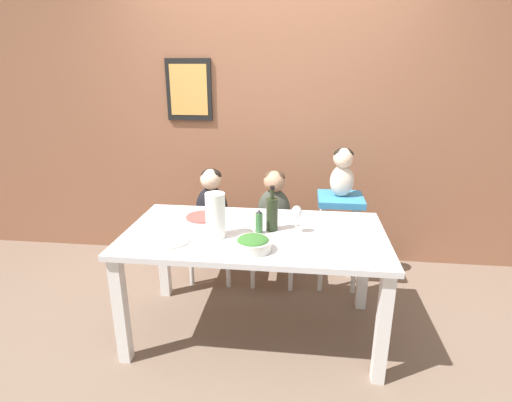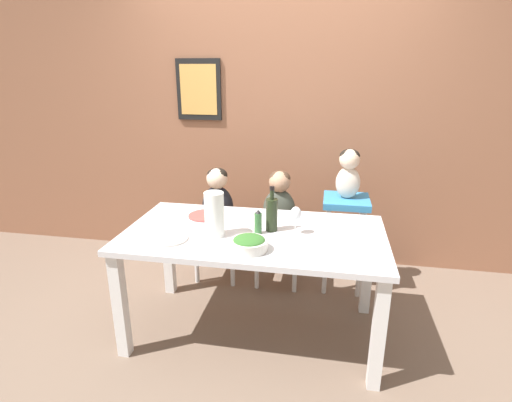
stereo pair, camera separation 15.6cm
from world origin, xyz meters
TOP-DOWN VIEW (x-y plane):
  - ground_plane at (0.00, 0.00)m, footprint 14.00×14.00m
  - wall_back at (-0.00, 1.20)m, footprint 10.00×0.09m
  - dining_table at (0.00, 0.00)m, footprint 1.61×0.86m
  - chair_far_left at (-0.43, 0.70)m, footprint 0.40×0.41m
  - chair_far_center at (0.07, 0.70)m, footprint 0.40×0.41m
  - chair_right_highchair at (0.58, 0.70)m, footprint 0.34×0.34m
  - person_child_left at (-0.43, 0.70)m, footprint 0.26×0.17m
  - person_child_center at (0.07, 0.70)m, footprint 0.26×0.17m
  - person_baby_right at (0.58, 0.70)m, footprint 0.18×0.16m
  - wine_bottle at (0.10, 0.04)m, footprint 0.07×0.07m
  - paper_towel_roll at (-0.22, -0.10)m, footprint 0.12×0.12m
  - wine_glass_near at (0.25, 0.02)m, footprint 0.07×0.07m
  - salad_bowl_large at (0.02, -0.26)m, footprint 0.21×0.21m
  - dinner_plate_front_left at (-0.48, -0.21)m, footprint 0.23×0.23m
  - dinner_plate_back_left at (-0.38, 0.20)m, footprint 0.23×0.23m
  - condiment_bottle_hot_sauce at (0.03, -0.02)m, footprint 0.05×0.05m

SIDE VIEW (x-z plane):
  - ground_plane at x=0.00m, z-range 0.00..0.00m
  - chair_far_left at x=-0.43m, z-range 0.15..0.60m
  - chair_far_center at x=0.07m, z-range 0.15..0.60m
  - chair_right_highchair at x=0.58m, z-range 0.21..0.96m
  - dining_table at x=0.00m, z-range 0.27..0.99m
  - person_child_left at x=-0.43m, z-range 0.46..0.95m
  - person_child_center at x=0.07m, z-range 0.46..0.95m
  - dinner_plate_front_left at x=-0.48m, z-range 0.72..0.73m
  - dinner_plate_back_left at x=-0.38m, z-range 0.72..0.73m
  - salad_bowl_large at x=0.02m, z-range 0.72..0.80m
  - condiment_bottle_hot_sauce at x=0.03m, z-range 0.72..0.87m
  - wine_bottle at x=0.10m, z-range 0.69..0.98m
  - wine_glass_near at x=0.25m, z-range 0.76..0.93m
  - paper_towel_roll at x=-0.22m, z-range 0.72..0.99m
  - person_baby_right at x=0.58m, z-range 0.79..1.16m
  - wall_back at x=0.00m, z-range 0.00..2.70m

